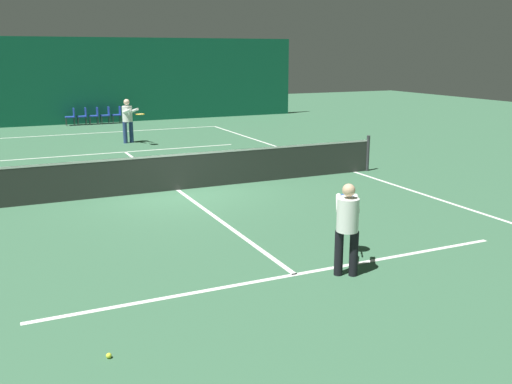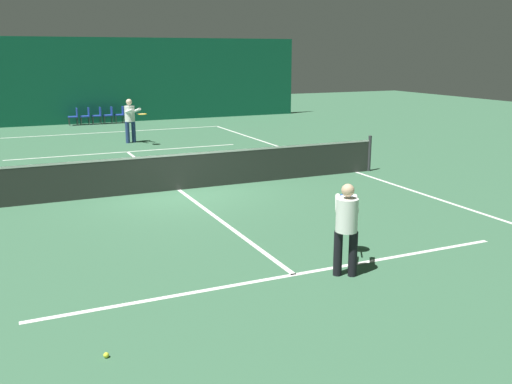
# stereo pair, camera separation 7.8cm
# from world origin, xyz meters

# --- Properties ---
(ground_plane) EXTENTS (60.00, 60.00, 0.00)m
(ground_plane) POSITION_xyz_m (0.00, 0.00, 0.00)
(ground_plane) COLOR #386647
(backdrop_curtain) EXTENTS (23.00, 0.12, 4.22)m
(backdrop_curtain) POSITION_xyz_m (0.00, 15.70, 2.11)
(backdrop_curtain) COLOR #0F5138
(backdrop_curtain) RESTS_ON ground
(court_line_baseline_far) EXTENTS (11.00, 0.10, 0.00)m
(court_line_baseline_far) POSITION_xyz_m (0.00, 11.90, 0.00)
(court_line_baseline_far) COLOR white
(court_line_baseline_far) RESTS_ON ground
(court_line_service_far) EXTENTS (8.25, 0.10, 0.00)m
(court_line_service_far) POSITION_xyz_m (0.00, 6.40, 0.00)
(court_line_service_far) COLOR white
(court_line_service_far) RESTS_ON ground
(court_line_service_near) EXTENTS (8.25, 0.10, 0.00)m
(court_line_service_near) POSITION_xyz_m (0.00, -6.40, 0.00)
(court_line_service_near) COLOR white
(court_line_service_near) RESTS_ON ground
(court_line_sideline_right) EXTENTS (0.10, 23.80, 0.00)m
(court_line_sideline_right) POSITION_xyz_m (5.50, 0.00, 0.00)
(court_line_sideline_right) COLOR white
(court_line_sideline_right) RESTS_ON ground
(court_line_centre) EXTENTS (0.10, 12.80, 0.00)m
(court_line_centre) POSITION_xyz_m (0.00, 0.00, 0.00)
(court_line_centre) COLOR white
(court_line_centre) RESTS_ON ground
(tennis_net) EXTENTS (12.00, 0.10, 1.07)m
(tennis_net) POSITION_xyz_m (0.00, 0.00, 0.51)
(tennis_net) COLOR #2D332D
(tennis_net) RESTS_ON ground
(player_near) EXTENTS (0.95, 1.27, 1.51)m
(player_near) POSITION_xyz_m (0.75, -6.71, 0.88)
(player_near) COLOR black
(player_near) RESTS_ON ground
(player_far) EXTENTS (0.73, 1.42, 1.72)m
(player_far) POSITION_xyz_m (0.61, 8.44, 1.00)
(player_far) COLOR navy
(player_far) RESTS_ON ground
(courtside_chair_0) EXTENTS (0.44, 0.44, 0.84)m
(courtside_chair_0) POSITION_xyz_m (-0.71, 15.15, 0.49)
(courtside_chair_0) COLOR #2D2D2D
(courtside_chair_0) RESTS_ON ground
(courtside_chair_1) EXTENTS (0.44, 0.44, 0.84)m
(courtside_chair_1) POSITION_xyz_m (-0.15, 15.15, 0.49)
(courtside_chair_1) COLOR #2D2D2D
(courtside_chair_1) RESTS_ON ground
(courtside_chair_2) EXTENTS (0.44, 0.44, 0.84)m
(courtside_chair_2) POSITION_xyz_m (0.41, 15.15, 0.49)
(courtside_chair_2) COLOR #2D2D2D
(courtside_chair_2) RESTS_ON ground
(courtside_chair_3) EXTENTS (0.44, 0.44, 0.84)m
(courtside_chair_3) POSITION_xyz_m (0.97, 15.15, 0.49)
(courtside_chair_3) COLOR #2D2D2D
(courtside_chair_3) RESTS_ON ground
(courtside_chair_4) EXTENTS (0.44, 0.44, 0.84)m
(courtside_chair_4) POSITION_xyz_m (1.53, 15.15, 0.49)
(courtside_chair_4) COLOR #2D2D2D
(courtside_chair_4) RESTS_ON ground
(tennis_ball) EXTENTS (0.07, 0.07, 0.07)m
(tennis_ball) POSITION_xyz_m (-3.22, -7.76, 0.03)
(tennis_ball) COLOR #D1DB33
(tennis_ball) RESTS_ON ground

